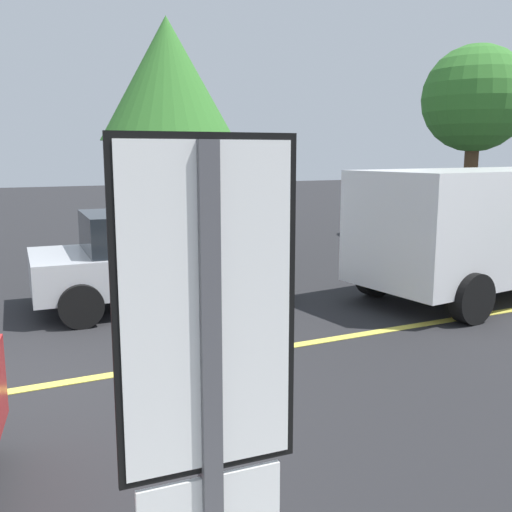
{
  "coord_description": "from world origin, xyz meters",
  "views": [
    {
      "loc": [
        -0.05,
        -6.26,
        2.46
      ],
      "look_at": [
        3.13,
        0.36,
        1.16
      ],
      "focal_mm": 40.56,
      "sensor_mm": 36.0,
      "label": 1
    }
  ],
  "objects_px": {
    "speed_limit_sign": "(209,397)",
    "tree_centre_verge": "(475,100)",
    "white_van": "(494,223)",
    "car_silver_crossing": "(154,257)",
    "tree_left_verge": "(167,80)"
  },
  "relations": [
    {
      "from": "car_silver_crossing",
      "to": "tree_centre_verge",
      "type": "bearing_deg",
      "value": 18.43
    },
    {
      "from": "car_silver_crossing",
      "to": "tree_left_verge",
      "type": "xyz_separation_m",
      "value": [
        1.34,
        3.34,
        3.25
      ]
    },
    {
      "from": "speed_limit_sign",
      "to": "tree_left_verge",
      "type": "distance_m",
      "value": 11.71
    },
    {
      "from": "white_van",
      "to": "car_silver_crossing",
      "type": "xyz_separation_m",
      "value": [
        -5.52,
        1.94,
        -0.49
      ]
    },
    {
      "from": "speed_limit_sign",
      "to": "tree_centre_verge",
      "type": "distance_m",
      "value": 16.91
    },
    {
      "from": "speed_limit_sign",
      "to": "tree_left_verge",
      "type": "bearing_deg",
      "value": 73.22
    },
    {
      "from": "speed_limit_sign",
      "to": "white_van",
      "type": "height_order",
      "value": "speed_limit_sign"
    },
    {
      "from": "car_silver_crossing",
      "to": "white_van",
      "type": "bearing_deg",
      "value": -19.36
    },
    {
      "from": "car_silver_crossing",
      "to": "tree_left_verge",
      "type": "distance_m",
      "value": 4.85
    },
    {
      "from": "white_van",
      "to": "car_silver_crossing",
      "type": "relative_size",
      "value": 1.33
    },
    {
      "from": "speed_limit_sign",
      "to": "tree_left_verge",
      "type": "relative_size",
      "value": 0.47
    },
    {
      "from": "white_van",
      "to": "car_silver_crossing",
      "type": "bearing_deg",
      "value": 160.64
    },
    {
      "from": "white_van",
      "to": "car_silver_crossing",
      "type": "distance_m",
      "value": 5.87
    },
    {
      "from": "speed_limit_sign",
      "to": "car_silver_crossing",
      "type": "distance_m",
      "value": 7.97
    },
    {
      "from": "tree_centre_verge",
      "to": "white_van",
      "type": "bearing_deg",
      "value": -132.57
    }
  ]
}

